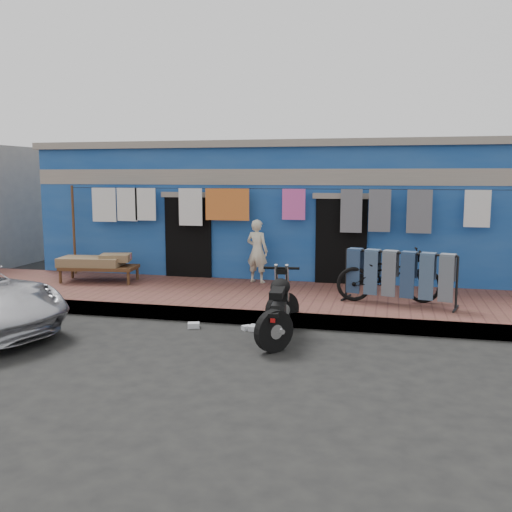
{
  "coord_description": "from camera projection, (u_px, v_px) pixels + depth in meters",
  "views": [
    {
      "loc": [
        2.37,
        -7.86,
        2.59
      ],
      "look_at": [
        0.0,
        2.0,
        1.15
      ],
      "focal_mm": 40.0,
      "sensor_mm": 36.0,
      "label": 1
    }
  ],
  "objects": [
    {
      "name": "seated_person",
      "position": [
        257.0,
        251.0,
        12.46
      ],
      "size": [
        0.58,
        0.46,
        1.39
      ],
      "primitive_type": "imported",
      "rotation": [
        0.0,
        0.0,
        2.85
      ],
      "color": "beige",
      "rests_on": "sidewalk"
    },
    {
      "name": "litter_b",
      "position": [
        247.0,
        328.0,
        9.62
      ],
      "size": [
        0.19,
        0.19,
        0.08
      ],
      "primitive_type": "cube",
      "rotation": [
        0.0,
        0.0,
        0.8
      ],
      "color": "silver",
      "rests_on": "ground"
    },
    {
      "name": "curb",
      "position": [
        250.0,
        318.0,
        9.95
      ],
      "size": [
        28.0,
        0.1,
        0.25
      ],
      "primitive_type": "cube",
      "color": "gray",
      "rests_on": "ground"
    },
    {
      "name": "litter_c",
      "position": [
        254.0,
        328.0,
        9.59
      ],
      "size": [
        0.18,
        0.22,
        0.08
      ],
      "primitive_type": "cube",
      "rotation": [
        0.0,
        0.0,
        1.5
      ],
      "color": "silver",
      "rests_on": "ground"
    },
    {
      "name": "sidewalk",
      "position": [
        268.0,
        300.0,
        11.35
      ],
      "size": [
        28.0,
        3.0,
        0.25
      ],
      "primitive_type": "cube",
      "color": "brown",
      "rests_on": "ground"
    },
    {
      "name": "building",
      "position": [
        300.0,
        210.0,
        14.97
      ],
      "size": [
        12.2,
        5.2,
        3.36
      ],
      "color": "#154393",
      "rests_on": "ground"
    },
    {
      "name": "clothesline",
      "position": [
        263.0,
        211.0,
        12.4
      ],
      "size": [
        10.06,
        0.06,
        2.1
      ],
      "color": "brown",
      "rests_on": "sidewalk"
    },
    {
      "name": "ground",
      "position": [
        225.0,
        351.0,
        8.48
      ],
      "size": [
        80.0,
        80.0,
        0.0
      ],
      "primitive_type": "plane",
      "color": "black",
      "rests_on": "ground"
    },
    {
      "name": "charpoy",
      "position": [
        99.0,
        268.0,
        12.64
      ],
      "size": [
        1.94,
        1.25,
        0.58
      ],
      "primitive_type": null,
      "rotation": [
        0.0,
        0.0,
        0.13
      ],
      "color": "brown",
      "rests_on": "sidewalk"
    },
    {
      "name": "litter_a",
      "position": [
        194.0,
        325.0,
        9.75
      ],
      "size": [
        0.24,
        0.21,
        0.09
      ],
      "primitive_type": "cube",
      "rotation": [
        0.0,
        0.0,
        0.32
      ],
      "color": "silver",
      "rests_on": "ground"
    },
    {
      "name": "jeans_rack",
      "position": [
        399.0,
        277.0,
        10.37
      ],
      "size": [
        2.3,
        1.4,
        1.01
      ],
      "primitive_type": null,
      "rotation": [
        0.0,
        0.0,
        -0.24
      ],
      "color": "black",
      "rests_on": "sidewalk"
    },
    {
      "name": "bicycle",
      "position": [
        389.0,
        269.0,
        10.54
      ],
      "size": [
        1.96,
        0.88,
        1.23
      ],
      "primitive_type": "imported",
      "rotation": [
        0.0,
        0.0,
        1.68
      ],
      "color": "black",
      "rests_on": "sidewalk"
    },
    {
      "name": "motorcycle",
      "position": [
        278.0,
        306.0,
        9.01
      ],
      "size": [
        0.92,
        1.8,
        1.09
      ],
      "primitive_type": null,
      "rotation": [
        0.0,
        0.0,
        0.1
      ],
      "color": "black",
      "rests_on": "ground"
    }
  ]
}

